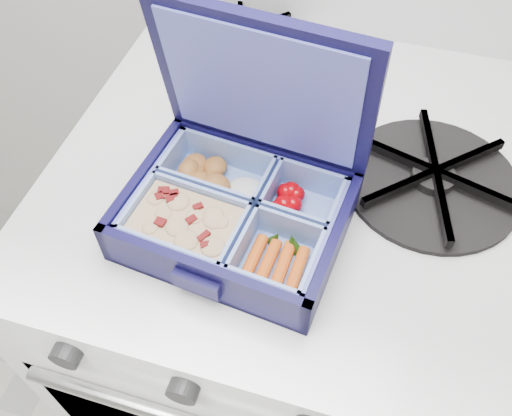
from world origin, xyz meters
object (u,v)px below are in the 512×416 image
(stove, at_px, (298,319))
(bento_box, at_px, (236,215))
(fork, at_px, (290,144))
(burner_grate, at_px, (434,175))

(stove, height_order, bento_box, bento_box)
(bento_box, xyz_separation_m, fork, (0.02, 0.14, -0.02))
(burner_grate, bearing_deg, fork, 175.77)
(stove, relative_size, burner_grate, 4.56)
(stove, distance_m, burner_grate, 0.49)
(stove, distance_m, bento_box, 0.51)
(bento_box, height_order, burner_grate, bento_box)
(burner_grate, bearing_deg, stove, 172.86)
(bento_box, bearing_deg, fork, 86.29)
(burner_grate, distance_m, fork, 0.17)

